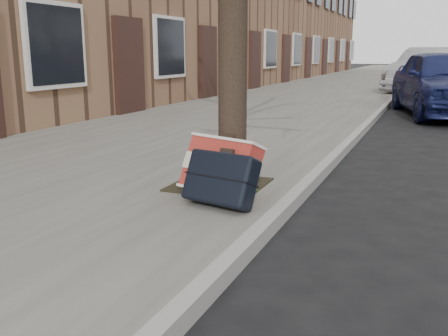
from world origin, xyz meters
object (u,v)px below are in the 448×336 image
at_px(car_near_mid, 431,71).
at_px(suitcase_red, 220,168).
at_px(car_near_front, 444,82).
at_px(suitcase_navy, 221,178).

bearing_deg(car_near_mid, suitcase_red, -80.18).
bearing_deg(car_near_front, suitcase_navy, -115.35).
bearing_deg(suitcase_navy, car_near_mid, 96.38).
bearing_deg(car_near_front, suitcase_red, -116.35).
relative_size(suitcase_red, car_near_front, 0.16).
bearing_deg(car_near_mid, car_near_front, -70.77).
distance_m(suitcase_red, car_near_front, 8.45).
bearing_deg(suitcase_red, car_near_mid, 103.55).
distance_m(suitcase_red, suitcase_navy, 0.25).
height_order(suitcase_red, car_near_mid, car_near_mid).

